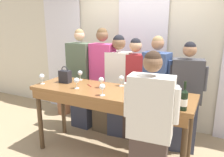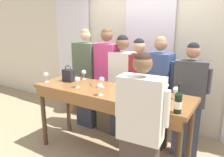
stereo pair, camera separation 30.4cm
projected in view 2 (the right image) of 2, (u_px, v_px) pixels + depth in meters
name	position (u px, v px, depth m)	size (l,w,h in m)	color
ground_plane	(109.00, 156.00, 3.28)	(18.00, 18.00, 0.00)	tan
wall_back	(149.00, 53.00, 4.07)	(12.00, 0.06, 2.80)	beige
curtain_panel_left	(73.00, 49.00, 4.97)	(0.93, 0.03, 2.69)	white
curtain_panel_center	(148.00, 56.00, 4.03)	(0.93, 0.03, 2.69)	white
tasting_bar	(108.00, 99.00, 3.03)	(2.28, 0.71, 1.04)	brown
wine_bottle	(178.00, 102.00, 2.24)	(0.08, 0.08, 0.32)	black
handbag	(68.00, 75.00, 3.44)	(0.18, 0.11, 0.26)	#232328
wine_glass_front_left	(77.00, 80.00, 3.12)	(0.08, 0.08, 0.16)	white
wine_glass_front_mid	(46.00, 75.00, 3.40)	(0.08, 0.08, 0.16)	white
wine_glass_front_right	(166.00, 86.00, 2.83)	(0.08, 0.08, 0.16)	white
wine_glass_center_left	(100.00, 87.00, 2.79)	(0.08, 0.08, 0.16)	white
wine_glass_center_mid	(122.00, 79.00, 3.18)	(0.08, 0.08, 0.16)	white
wine_glass_center_right	(130.00, 90.00, 2.66)	(0.08, 0.08, 0.16)	white
wine_glass_back_left	(84.00, 73.00, 3.57)	(0.08, 0.08, 0.16)	white
wine_glass_back_mid	(148.00, 85.00, 2.88)	(0.08, 0.08, 0.16)	white
wine_glass_back_right	(157.00, 93.00, 2.53)	(0.08, 0.08, 0.16)	white
wine_glass_near_host	(176.00, 90.00, 2.65)	(0.08, 0.08, 0.16)	white
wine_glass_by_bottle	(102.00, 80.00, 3.12)	(0.08, 0.08, 0.16)	white
napkin	(130.00, 93.00, 2.90)	(0.14, 0.14, 0.00)	white
pen	(91.00, 85.00, 3.26)	(0.11, 0.09, 0.01)	maroon
guest_olive_jacket	(87.00, 79.00, 4.06)	(0.56, 0.30, 1.84)	#383D51
guest_pink_top	(107.00, 80.00, 3.82)	(0.53, 0.26, 1.86)	brown
guest_cream_sweater	(122.00, 86.00, 3.67)	(0.52, 0.29, 1.76)	#383D51
guest_striped_shirt	(138.00, 90.00, 3.53)	(0.51, 0.22, 1.71)	#473833
guest_navy_coat	(158.00, 93.00, 3.35)	(0.50, 0.32, 1.76)	#473833
guest_beige_cap	(188.00, 101.00, 3.12)	(0.55, 0.30, 1.69)	#383D51
host_pouring	(140.00, 134.00, 2.18)	(0.56, 0.25, 1.70)	#473833
potted_plant	(72.00, 93.00, 4.83)	(0.37, 0.37, 0.77)	#935B3D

